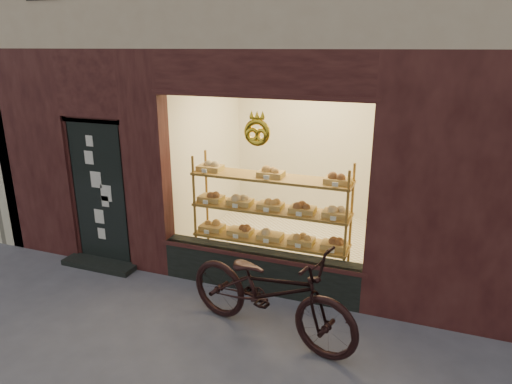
% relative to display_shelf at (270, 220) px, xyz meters
% --- Properties ---
extents(ground, '(90.00, 90.00, 0.00)m').
position_rel_display_shelf_xyz_m(ground, '(-0.45, -2.55, -0.84)').
color(ground, '#43444C').
extents(display_shelf, '(2.20, 0.45, 1.70)m').
position_rel_display_shelf_xyz_m(display_shelf, '(0.00, 0.00, 0.00)').
color(display_shelf, olive).
rests_on(display_shelf, ground).
extents(bicycle, '(2.24, 1.22, 1.12)m').
position_rel_display_shelf_xyz_m(bicycle, '(0.46, -1.35, -0.28)').
color(bicycle, black).
rests_on(bicycle, ground).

